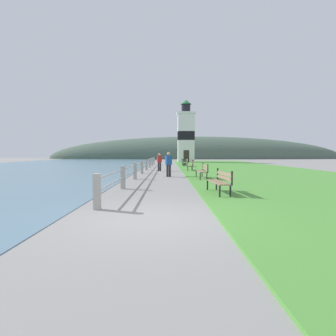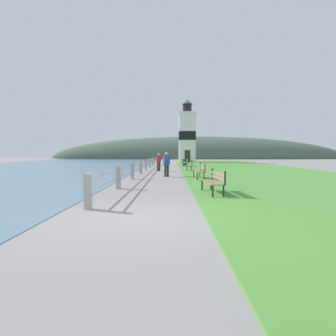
{
  "view_description": "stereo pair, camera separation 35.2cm",
  "coord_description": "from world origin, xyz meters",
  "px_view_note": "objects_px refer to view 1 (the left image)",
  "views": [
    {
      "loc": [
        0.45,
        -6.14,
        1.56
      ],
      "look_at": [
        0.52,
        15.68,
        0.3
      ],
      "focal_mm": 28.0,
      "sensor_mm": 36.0,
      "label": 1
    },
    {
      "loc": [
        0.8,
        -6.13,
        1.56
      ],
      "look_at": [
        0.52,
        15.68,
        0.3
      ],
      "focal_mm": 28.0,
      "sensor_mm": 36.0,
      "label": 2
    }
  ],
  "objects_px": {
    "park_bench_near": "(219,180)",
    "lighthouse": "(185,135)",
    "park_bench_far": "(190,165)",
    "person_strolling": "(158,161)",
    "park_bench_by_lighthouse": "(185,162)",
    "person_by_railing": "(168,163)",
    "trash_bin": "(183,162)",
    "park_bench_midway": "(202,170)"
  },
  "relations": [
    {
      "from": "park_bench_midway",
      "to": "lighthouse",
      "type": "xyz_separation_m",
      "value": [
        0.88,
        27.84,
        3.98
      ]
    },
    {
      "from": "park_bench_midway",
      "to": "person_by_railing",
      "type": "distance_m",
      "value": 2.63
    },
    {
      "from": "park_bench_near",
      "to": "park_bench_midway",
      "type": "distance_m",
      "value": 5.72
    },
    {
      "from": "park_bench_by_lighthouse",
      "to": "person_strolling",
      "type": "relative_size",
      "value": 1.16
    },
    {
      "from": "person_by_railing",
      "to": "trash_bin",
      "type": "distance_m",
      "value": 14.46
    },
    {
      "from": "park_bench_by_lighthouse",
      "to": "lighthouse",
      "type": "relative_size",
      "value": 0.17
    },
    {
      "from": "park_bench_far",
      "to": "person_strolling",
      "type": "height_order",
      "value": "person_strolling"
    },
    {
      "from": "park_bench_far",
      "to": "trash_bin",
      "type": "bearing_deg",
      "value": -85.59
    },
    {
      "from": "park_bench_far",
      "to": "park_bench_by_lighthouse",
      "type": "height_order",
      "value": "same"
    },
    {
      "from": "park_bench_far",
      "to": "person_strolling",
      "type": "distance_m",
      "value": 2.74
    },
    {
      "from": "person_strolling",
      "to": "park_bench_far",
      "type": "bearing_deg",
      "value": -114.99
    },
    {
      "from": "park_bench_midway",
      "to": "person_by_railing",
      "type": "bearing_deg",
      "value": -40.58
    },
    {
      "from": "trash_bin",
      "to": "park_bench_midway",
      "type": "bearing_deg",
      "value": -89.51
    },
    {
      "from": "park_bench_near",
      "to": "trash_bin",
      "type": "distance_m",
      "value": 21.71
    },
    {
      "from": "park_bench_far",
      "to": "person_strolling",
      "type": "xyz_separation_m",
      "value": [
        -2.73,
        0.05,
        0.29
      ]
    },
    {
      "from": "person_by_railing",
      "to": "trash_bin",
      "type": "bearing_deg",
      "value": -31.52
    },
    {
      "from": "lighthouse",
      "to": "person_by_railing",
      "type": "distance_m",
      "value": 26.59
    },
    {
      "from": "park_bench_far",
      "to": "trash_bin",
      "type": "relative_size",
      "value": 2.28
    },
    {
      "from": "park_bench_far",
      "to": "park_bench_by_lighthouse",
      "type": "bearing_deg",
      "value": -86.27
    },
    {
      "from": "park_bench_by_lighthouse",
      "to": "lighthouse",
      "type": "distance_m",
      "value": 14.53
    },
    {
      "from": "park_bench_near",
      "to": "trash_bin",
      "type": "relative_size",
      "value": 2.14
    },
    {
      "from": "park_bench_near",
      "to": "person_strolling",
      "type": "xyz_separation_m",
      "value": [
        -2.69,
        12.9,
        0.29
      ]
    },
    {
      "from": "trash_bin",
      "to": "park_bench_near",
      "type": "bearing_deg",
      "value": -89.91
    },
    {
      "from": "park_bench_near",
      "to": "park_bench_midway",
      "type": "bearing_deg",
      "value": -96.5
    },
    {
      "from": "person_strolling",
      "to": "person_by_railing",
      "type": "xyz_separation_m",
      "value": [
        0.79,
        -5.53,
        0.05
      ]
    },
    {
      "from": "park_bench_midway",
      "to": "person_by_railing",
      "type": "xyz_separation_m",
      "value": [
        -2.01,
        1.66,
        0.34
      ]
    },
    {
      "from": "person_strolling",
      "to": "park_bench_midway",
      "type": "bearing_deg",
      "value": 177.32
    },
    {
      "from": "park_bench_by_lighthouse",
      "to": "trash_bin",
      "type": "bearing_deg",
      "value": -87.61
    },
    {
      "from": "park_bench_near",
      "to": "person_strolling",
      "type": "bearing_deg",
      "value": -83.66
    },
    {
      "from": "person_strolling",
      "to": "trash_bin",
      "type": "xyz_separation_m",
      "value": [
        2.66,
        8.81,
        -0.4
      ]
    },
    {
      "from": "park_bench_by_lighthouse",
      "to": "lighthouse",
      "type": "bearing_deg",
      "value": -94.03
    },
    {
      "from": "park_bench_near",
      "to": "lighthouse",
      "type": "relative_size",
      "value": 0.18
    },
    {
      "from": "lighthouse",
      "to": "person_by_railing",
      "type": "relative_size",
      "value": 6.34
    },
    {
      "from": "lighthouse",
      "to": "person_strolling",
      "type": "bearing_deg",
      "value": -100.1
    },
    {
      "from": "park_bench_near",
      "to": "person_by_railing",
      "type": "bearing_deg",
      "value": -80.95
    },
    {
      "from": "park_bench_far",
      "to": "lighthouse",
      "type": "bearing_deg",
      "value": -88.64
    },
    {
      "from": "park_bench_near",
      "to": "park_bench_far",
      "type": "distance_m",
      "value": 12.85
    },
    {
      "from": "park_bench_by_lighthouse",
      "to": "person_strolling",
      "type": "height_order",
      "value": "person_strolling"
    },
    {
      "from": "person_by_railing",
      "to": "park_bench_far",
      "type": "bearing_deg",
      "value": -43.58
    },
    {
      "from": "park_bench_midway",
      "to": "person_strolling",
      "type": "relative_size",
      "value": 1.21
    },
    {
      "from": "trash_bin",
      "to": "park_bench_by_lighthouse",
      "type": "bearing_deg",
      "value": -87.36
    },
    {
      "from": "park_bench_far",
      "to": "lighthouse",
      "type": "relative_size",
      "value": 0.19
    }
  ]
}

